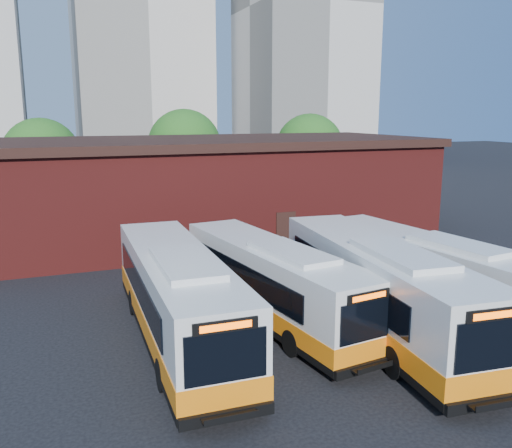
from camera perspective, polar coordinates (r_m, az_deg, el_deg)
name	(u,v)px	position (r m, az deg, el deg)	size (l,w,h in m)	color
ground	(376,361)	(18.82, 12.55, -13.86)	(220.00, 220.00, 0.00)	black
bus_west	(178,300)	(19.47, -8.25, -7.91)	(2.87, 12.51, 3.39)	silver
bus_midwest	(273,285)	(21.21, 1.77, -6.43)	(3.90, 11.80, 3.17)	silver
bus_mideast	(377,291)	(20.57, 12.65, -6.89)	(3.76, 12.92, 3.47)	silver
bus_east	(429,277)	(23.24, 17.72, -5.33)	(3.89, 11.94, 3.20)	silver
transit_worker	(500,371)	(16.94, 24.26, -13.96)	(0.72, 0.47, 1.97)	#131C37
depot_building	(207,187)	(35.68, -5.22, 3.93)	(28.60, 12.60, 6.40)	maroon
tree_west	(42,156)	(46.14, -21.63, 6.64)	(6.00, 6.00, 7.65)	#382314
tree_mid	(185,146)	(49.50, -7.53, 8.14)	(6.56, 6.56, 8.36)	#382314
tree_east	(309,148)	(50.50, 5.64, 7.97)	(6.24, 6.24, 7.96)	#382314
tower_right	(303,7)	(92.56, 4.96, 21.76)	(18.00, 18.00, 49.20)	beige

